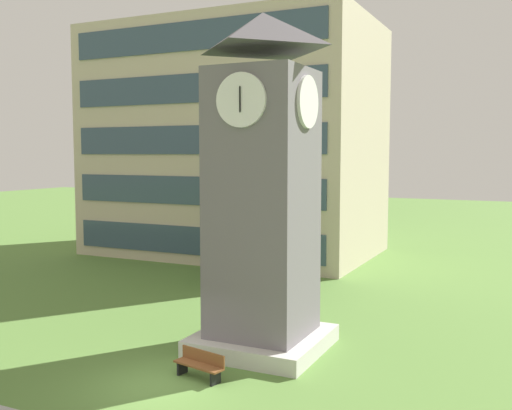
{
  "coord_description": "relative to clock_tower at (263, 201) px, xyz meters",
  "views": [
    {
      "loc": [
        10.38,
        -14.61,
        7.17
      ],
      "look_at": [
        0.74,
        5.54,
        5.19
      ],
      "focal_mm": 41.33,
      "sensor_mm": 36.0,
      "label": 1
    }
  ],
  "objects": [
    {
      "name": "ground_plane",
      "position": [
        -1.49,
        -4.53,
        -5.46
      ],
      "size": [
        160.0,
        160.0,
        0.0
      ],
      "primitive_type": "plane",
      "color": "#567F38"
    },
    {
      "name": "office_building",
      "position": [
        -10.79,
        18.63,
        2.54
      ],
      "size": [
        19.41,
        12.05,
        16.0
      ],
      "color": "beige",
      "rests_on": "ground"
    },
    {
      "name": "clock_tower",
      "position": [
        0.0,
        0.0,
        0.0
      ],
      "size": [
        4.44,
        4.44,
        12.08
      ],
      "color": "slate",
      "rests_on": "ground"
    },
    {
      "name": "park_bench",
      "position": [
        -0.58,
        -3.49,
        -5.0
      ],
      "size": [
        1.86,
        0.86,
        0.88
      ],
      "color": "brown",
      "rests_on": "ground"
    },
    {
      "name": "tree_near_tower",
      "position": [
        -5.94,
        9.21,
        -1.55
      ],
      "size": [
        3.5,
        3.5,
        5.68
      ],
      "color": "#513823",
      "rests_on": "ground"
    }
  ]
}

